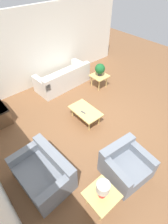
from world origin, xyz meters
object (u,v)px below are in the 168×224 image
side_table_lamp (102,196)px  table_lamp (103,189)px  potted_plant (100,69)px  loveseat (44,173)px  coffee_table (85,112)px  side_table_plant (99,77)px  armchair (125,165)px  sofa (63,79)px

side_table_lamp → table_lamp: bearing=153.4°
side_table_lamp → potted_plant: bearing=-43.9°
loveseat → coffee_table: size_ratio=1.37×
potted_plant → table_lamp: bearing=136.1°
loveseat → side_table_lamp: loveseat is taller
side_table_lamp → table_lamp: (-0.00, 0.00, 0.32)m
side_table_plant → armchair: bearing=145.0°
coffee_table → potted_plant: size_ratio=2.15×
loveseat → side_table_plant: size_ratio=2.34×
loveseat → side_table_plant: (1.90, -3.55, 0.13)m
side_table_plant → loveseat: bearing=118.2°
coffee_table → side_table_lamp: side_table_lamp is taller
side_table_plant → sofa: bearing=47.3°
armchair → side_table_plant: (2.95, -2.06, 0.12)m
armchair → side_table_plant: armchair is taller
side_table_lamp → potted_plant: potted_plant is taller
coffee_table → loveseat: bearing=113.9°
sofa → potted_plant: 1.43m
armchair → potted_plant: (2.95, -2.06, 0.45)m
side_table_plant → potted_plant: size_ratio=1.26×
armchair → side_table_lamp: (-0.17, 0.93, 0.12)m
sofa → table_lamp: 4.52m
sofa → table_lamp: size_ratio=5.07×
armchair → potted_plant: size_ratio=2.22×
sofa → loveseat: sofa is taller
coffee_table → side_table_plant: 1.91m
coffee_table → side_table_plant: side_table_plant is taller
side_table_lamp → coffee_table: bearing=-33.9°
side_table_lamp → sofa: bearing=-26.3°
sofa → armchair: bearing=71.7°
sofa → loveseat: size_ratio=1.56×
sofa → side_table_lamp: sofa is taller
loveseat → potted_plant: bearing=115.0°
armchair → coffee_table: armchair is taller
sofa → side_table_plant: size_ratio=3.63×
potted_plant → table_lamp: (-3.11, 2.99, -0.01)m
armchair → table_lamp: 1.04m
armchair → potted_plant: 3.63m
armchair → table_lamp: (-0.17, 0.93, 0.45)m
sofa → coffee_table: sofa is taller
sofa → potted_plant: (-0.92, -1.00, 0.46)m
loveseat → side_table_plant: loveseat is taller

